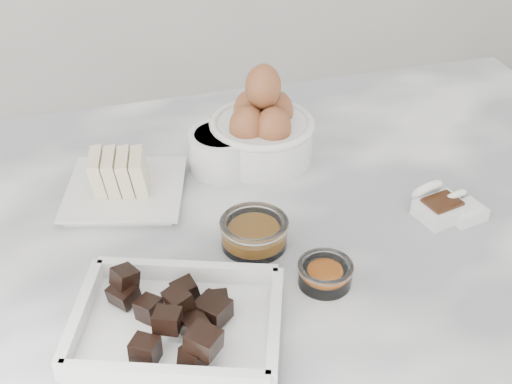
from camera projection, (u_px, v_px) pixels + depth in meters
marble_slab at (248, 245)px, 0.92m from camera, size 1.20×0.80×0.04m
chocolate_dish at (177, 319)px, 0.75m from camera, size 0.26×0.23×0.06m
butter_plate at (122, 182)px, 0.97m from camera, size 0.19×0.19×0.06m
sugar_ramekin at (222, 149)px, 1.02m from camera, size 0.10×0.10×0.06m
egg_bowl at (262, 129)px, 1.04m from camera, size 0.15×0.15×0.15m
honey_bowl at (254, 232)px, 0.88m from camera, size 0.09×0.09×0.04m
zest_bowl at (325, 273)px, 0.82m from camera, size 0.07×0.07×0.03m
vanilla_spoon at (437, 204)px, 0.94m from camera, size 0.07×0.08×0.05m
salt_spoon at (463, 208)px, 0.93m from camera, size 0.05×0.06×0.04m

